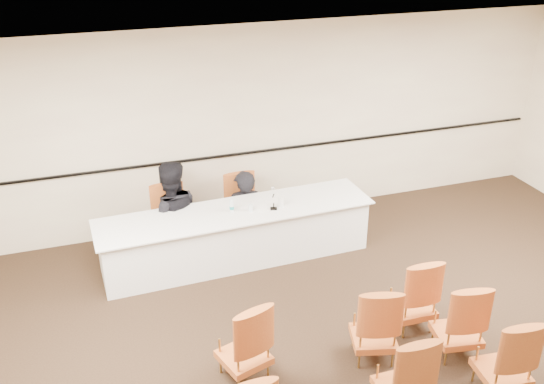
# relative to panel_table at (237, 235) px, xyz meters

# --- Properties ---
(ceiling) EXTENTS (10.00, 10.00, 0.00)m
(ceiling) POSITION_rel_panel_table_xyz_m (0.54, -2.85, 2.62)
(ceiling) COLOR white
(ceiling) RESTS_ON ground
(wall_back) EXTENTS (10.00, 0.04, 3.00)m
(wall_back) POSITION_rel_panel_table_xyz_m (0.54, 1.15, 1.12)
(wall_back) COLOR beige
(wall_back) RESTS_ON ground
(wall_rail) EXTENTS (9.80, 0.04, 0.03)m
(wall_rail) POSITION_rel_panel_table_xyz_m (0.54, 1.11, 0.72)
(wall_rail) COLOR black
(wall_rail) RESTS_ON wall_back
(panel_table) EXTENTS (3.79, 0.99, 0.75)m
(panel_table) POSITION_rel_panel_table_xyz_m (0.00, 0.00, 0.00)
(panel_table) COLOR white
(panel_table) RESTS_ON ground
(panelist_main) EXTENTS (0.59, 0.39, 1.62)m
(panelist_main) POSITION_rel_panel_table_xyz_m (0.27, 0.57, -0.13)
(panelist_main) COLOR black
(panelist_main) RESTS_ON ground
(panelist_main_chair) EXTENTS (0.52, 0.52, 0.95)m
(panelist_main_chair) POSITION_rel_panel_table_xyz_m (0.27, 0.57, 0.10)
(panelist_main_chair) COLOR #A33F1D
(panelist_main_chair) RESTS_ON ground
(panelist_second) EXTENTS (0.88, 0.69, 1.79)m
(panelist_second) POSITION_rel_panel_table_xyz_m (-0.80, 0.53, 0.09)
(panelist_second) COLOR black
(panelist_second) RESTS_ON ground
(panelist_second_chair) EXTENTS (0.52, 0.52, 0.95)m
(panelist_second_chair) POSITION_rel_panel_table_xyz_m (-0.80, 0.53, 0.10)
(panelist_second_chair) COLOR #A33F1D
(panelist_second_chair) RESTS_ON ground
(papers) EXTENTS (0.37, 0.34, 0.00)m
(papers) POSITION_rel_panel_table_xyz_m (0.41, -0.01, 0.38)
(papers) COLOR white
(papers) RESTS_ON panel_table
(microphone) EXTENTS (0.14, 0.22, 0.28)m
(microphone) POSITION_rel_panel_table_xyz_m (0.50, -0.12, 0.51)
(microphone) COLOR black
(microphone) RESTS_ON panel_table
(water_bottle) EXTENTS (0.08, 0.08, 0.20)m
(water_bottle) POSITION_rel_panel_table_xyz_m (-0.06, -0.00, 0.48)
(water_bottle) COLOR teal
(water_bottle) RESTS_ON panel_table
(drinking_glass) EXTENTS (0.08, 0.08, 0.10)m
(drinking_glass) POSITION_rel_panel_table_xyz_m (0.19, -0.07, 0.43)
(drinking_glass) COLOR silver
(drinking_glass) RESTS_ON panel_table
(coffee_cup) EXTENTS (0.09, 0.09, 0.14)m
(coffee_cup) POSITION_rel_panel_table_xyz_m (0.62, -0.07, 0.45)
(coffee_cup) COLOR white
(coffee_cup) RESTS_ON panel_table
(aud_chair_front_left) EXTENTS (0.62, 0.62, 0.95)m
(aud_chair_front_left) POSITION_rel_panel_table_xyz_m (-0.56, -2.25, 0.10)
(aud_chair_front_left) COLOR #A33F1D
(aud_chair_front_left) RESTS_ON ground
(aud_chair_front_mid) EXTENTS (0.62, 0.62, 0.95)m
(aud_chair_front_mid) POSITION_rel_panel_table_xyz_m (0.85, -2.40, 0.10)
(aud_chair_front_mid) COLOR #A33F1D
(aud_chair_front_mid) RESTS_ON ground
(aud_chair_front_right) EXTENTS (0.52, 0.52, 0.95)m
(aud_chair_front_right) POSITION_rel_panel_table_xyz_m (1.52, -2.07, 0.10)
(aud_chair_front_right) COLOR #A33F1D
(aud_chair_front_right) RESTS_ON ground
(aud_chair_back_mid) EXTENTS (0.51, 0.51, 0.95)m
(aud_chair_back_mid) POSITION_rel_panel_table_xyz_m (0.76, -3.18, 0.10)
(aud_chair_back_mid) COLOR #A33F1D
(aud_chair_back_mid) RESTS_ON ground
(aud_chair_back_right) EXTENTS (0.55, 0.55, 0.95)m
(aud_chair_back_right) POSITION_rel_panel_table_xyz_m (1.83, -3.28, 0.10)
(aud_chair_back_right) COLOR #A33F1D
(aud_chair_back_right) RESTS_ON ground
(aud_chair_extra) EXTENTS (0.58, 0.58, 0.95)m
(aud_chair_extra) POSITION_rel_panel_table_xyz_m (1.74, -2.64, 0.10)
(aud_chair_extra) COLOR #A33F1D
(aud_chair_extra) RESTS_ON ground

